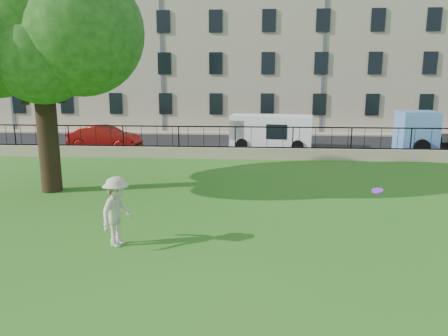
# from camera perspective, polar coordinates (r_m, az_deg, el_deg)

# --- Properties ---
(ground) EXTENTS (120.00, 120.00, 0.00)m
(ground) POSITION_cam_1_polar(r_m,az_deg,el_deg) (11.61, -1.21, -9.97)
(ground) COLOR #2A711B
(ground) RESTS_ON ground
(retaining_wall) EXTENTS (50.00, 0.40, 0.60)m
(retaining_wall) POSITION_cam_1_polar(r_m,az_deg,el_deg) (23.10, 1.47, 1.95)
(retaining_wall) COLOR tan
(retaining_wall) RESTS_ON ground
(iron_railing) EXTENTS (50.00, 0.05, 1.13)m
(iron_railing) POSITION_cam_1_polar(r_m,az_deg,el_deg) (22.96, 1.48, 4.05)
(iron_railing) COLOR black
(iron_railing) RESTS_ON retaining_wall
(street) EXTENTS (60.00, 9.00, 0.01)m
(street) POSITION_cam_1_polar(r_m,az_deg,el_deg) (27.78, 1.90, 3.05)
(street) COLOR black
(street) RESTS_ON ground
(sidewalk) EXTENTS (60.00, 1.40, 0.12)m
(sidewalk) POSITION_cam_1_polar(r_m,az_deg,el_deg) (32.91, 2.24, 4.56)
(sidewalk) COLOR tan
(sidewalk) RESTS_ON ground
(building_row) EXTENTS (56.40, 10.40, 13.80)m
(building_row) POSITION_cam_1_polar(r_m,az_deg,el_deg) (38.38, 2.60, 15.89)
(building_row) COLOR #B1A38D
(building_row) RESTS_ON ground
(tree) EXTENTS (7.88, 6.08, 9.65)m
(tree) POSITION_cam_1_polar(r_m,az_deg,el_deg) (17.71, -23.44, 17.63)
(tree) COLOR black
(tree) RESTS_ON ground
(man) EXTENTS (0.98, 1.33, 1.84)m
(man) POSITION_cam_1_polar(r_m,az_deg,el_deg) (11.59, -13.79, -5.54)
(man) COLOR beige
(man) RESTS_ON ground
(frisbee) EXTENTS (0.28, 0.27, 0.12)m
(frisbee) POSITION_cam_1_polar(r_m,az_deg,el_deg) (11.24, 19.41, -2.81)
(frisbee) COLOR purple
(red_sedan) EXTENTS (4.40, 1.99, 1.40)m
(red_sedan) POSITION_cam_1_polar(r_m,az_deg,el_deg) (26.93, -15.33, 3.84)
(red_sedan) COLOR maroon
(red_sedan) RESTS_ON street
(white_van) EXTENTS (4.98, 2.48, 2.01)m
(white_van) POSITION_cam_1_polar(r_m,az_deg,el_deg) (26.35, 6.17, 4.69)
(white_van) COLOR white
(white_van) RESTS_ON street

